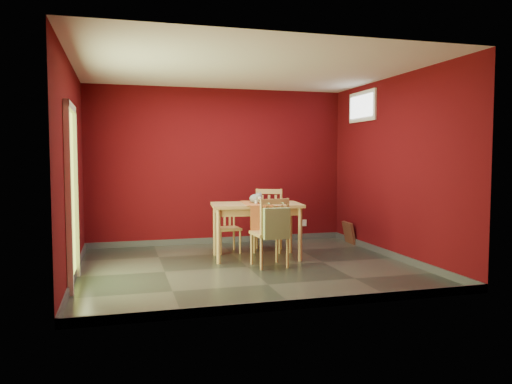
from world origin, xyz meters
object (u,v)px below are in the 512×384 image
object	(u,v)px
tote_bag	(276,223)
cat	(256,197)
picture_frame	(349,233)
chair_near	(271,232)
dining_table	(256,210)
chair_far_right	(268,219)
chair_far_left	(227,227)

from	to	relation	value
tote_bag	cat	bearing A→B (deg)	92.58
tote_bag	cat	world-z (taller)	cat
tote_bag	picture_frame	distance (m)	2.54
chair_near	dining_table	bearing A→B (deg)	92.74
dining_table	cat	world-z (taller)	cat
chair_far_right	chair_near	world-z (taller)	chair_far_right
chair_near	tote_bag	xyz separation A→B (m)	(0.01, -0.23, 0.14)
dining_table	picture_frame	size ratio (longest dim) A/B	3.65
chair_near	tote_bag	distance (m)	0.27
chair_near	tote_bag	bearing A→B (deg)	-86.94
chair_far_left	picture_frame	xyz separation A→B (m)	(2.23, 0.21, -0.22)
chair_far_left	cat	xyz separation A→B (m)	(0.33, -0.56, 0.51)
cat	picture_frame	size ratio (longest dim) A/B	0.99
dining_table	picture_frame	xyz separation A→B (m)	(1.91, 0.81, -0.53)
chair_far_left	dining_table	bearing A→B (deg)	-61.38
chair_far_left	picture_frame	bearing A→B (deg)	5.47
chair_far_left	tote_bag	xyz separation A→B (m)	(0.37, -1.44, 0.23)
chair_far_left	chair_far_right	size ratio (longest dim) A/B	0.80
dining_table	tote_bag	distance (m)	0.86
tote_bag	dining_table	bearing A→B (deg)	92.83
chair_far_right	tote_bag	world-z (taller)	chair_far_right
chair_far_left	chair_near	distance (m)	1.27
dining_table	chair_far_right	distance (m)	0.67
tote_bag	picture_frame	size ratio (longest dim) A/B	1.27
cat	picture_frame	world-z (taller)	cat
tote_bag	picture_frame	world-z (taller)	tote_bag
dining_table	chair_far_right	bearing A→B (deg)	56.86
chair_far_left	chair_near	world-z (taller)	chair_near
chair_far_left	chair_far_right	xyz separation A→B (m)	(0.67, -0.06, 0.10)
dining_table	chair_far_right	size ratio (longest dim) A/B	1.40
tote_bag	cat	size ratio (longest dim) A/B	1.28
dining_table	cat	distance (m)	0.20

